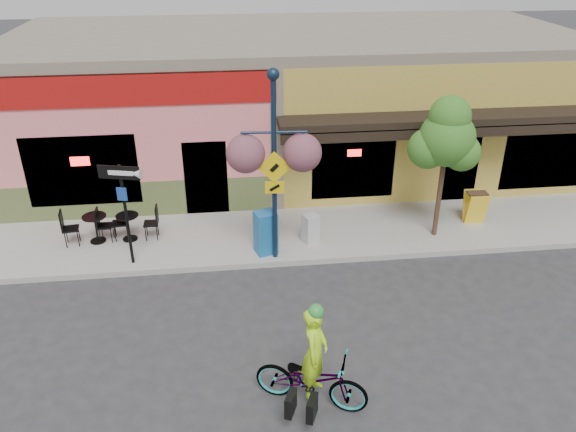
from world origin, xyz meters
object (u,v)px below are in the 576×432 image
Objects in this scene: cyclist_rider at (315,364)px; newspaper_box_blue at (266,233)px; one_way_sign at (126,216)px; street_tree at (443,168)px; bicycle at (311,379)px; lamp_post at (274,169)px; building at (294,99)px; newspaper_box_grey at (311,229)px.

cyclist_rider is 1.55× the size of newspaper_box_blue.
one_way_sign is 7.87m from street_tree.
bicycle is 5.14m from lamp_post.
one_way_sign is (-4.82, -6.60, -0.82)m from building.
newspaper_box_blue is at bearing 27.63° from bicycle.
newspaper_box_blue is 4.76m from street_tree.
street_tree is (3.01, -6.11, -0.20)m from building.
lamp_post is 5.91× the size of newspaper_box_grey.
street_tree is (4.18, 5.36, 1.53)m from bicycle.
cyclist_rider is 0.37× the size of lamp_post.
building is 22.96× the size of newspaper_box_grey.
bicycle is 0.53× the size of street_tree.
cyclist_rider is (-1.11, -11.48, -1.38)m from building.
newspaper_box_grey is (4.47, 0.46, -0.89)m from one_way_sign.
newspaper_box_grey is at bearing -93.19° from building.
building is 6.85m from newspaper_box_blue.
lamp_post reaches higher than street_tree.
newspaper_box_blue is (-1.54, -6.50, -1.54)m from building.
building is 6.87m from lamp_post.
newspaper_box_blue is at bearing 28.20° from cyclist_rider.
building reaches higher than cyclist_rider.
street_tree is (3.35, 0.03, 1.51)m from newspaper_box_grey.
building is 9.07× the size of bicycle.
cyclist_rider is at bearing -127.58° from street_tree.
street_tree is at bearing 17.76° from one_way_sign.
bicycle is 6.16m from one_way_sign.
cyclist_rider is 5.40m from newspaper_box_grey.
one_way_sign is at bearing -176.45° from street_tree.
lamp_post is (-0.16, 4.74, 1.96)m from bicycle.
street_tree is (4.33, 0.62, -0.44)m from lamp_post.
cyclist_rider is at bearing -101.16° from newspaper_box_blue.
lamp_post is at bearing 25.26° from bicycle.
bicycle is at bearing -84.38° from lamp_post.
newspaper_box_grey is (0.98, 0.59, -1.95)m from lamp_post.
newspaper_box_grey is 3.68m from street_tree.
street_tree is at bearing -22.85° from newspaper_box_grey.
one_way_sign is 0.67× the size of street_tree.
street_tree reaches higher than one_way_sign.
lamp_post is 4.40m from street_tree.
cyclist_rider is 6.87m from street_tree.
building is at bearing 60.68° from newspaper_box_blue.
street_tree reaches higher than newspaper_box_grey.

